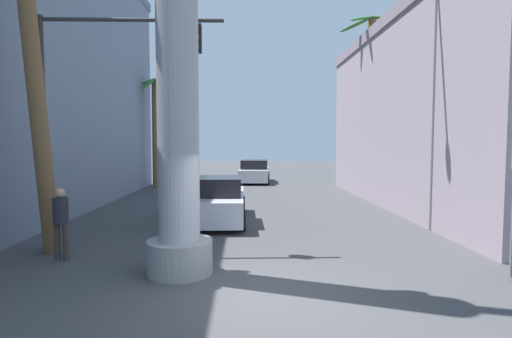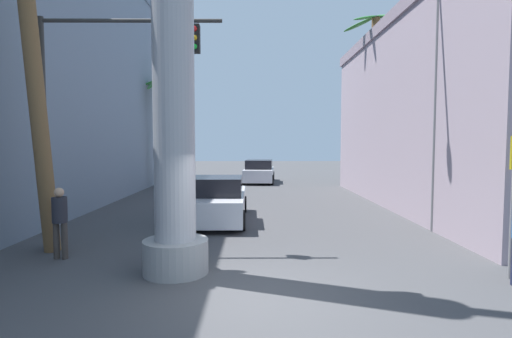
# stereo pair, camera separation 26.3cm
# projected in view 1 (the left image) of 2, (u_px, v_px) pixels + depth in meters

# --- Properties ---
(ground_plane) EXTENTS (86.50, 86.50, 0.00)m
(ground_plane) POSITION_uv_depth(u_px,v_px,m) (253.00, 207.00, 16.91)
(ground_plane) COLOR #424244
(building_right) EXTENTS (8.62, 16.78, 7.96)m
(building_right) POSITION_uv_depth(u_px,v_px,m) (479.00, 113.00, 16.98)
(building_right) COLOR #9E8C99
(building_right) RESTS_ON ground
(neon_sign_pole) EXTENTS (3.02, 1.35, 11.79)m
(neon_sign_pole) POSITION_uv_depth(u_px,v_px,m) (177.00, 14.00, 7.96)
(neon_sign_pole) COLOR #9E9EA3
(neon_sign_pole) RESTS_ON ground
(street_lamp) EXTENTS (2.94, 0.28, 7.72)m
(street_lamp) POSITION_uv_depth(u_px,v_px,m) (421.00, 78.00, 12.06)
(street_lamp) COLOR #59595E
(street_lamp) RESTS_ON ground
(traffic_light_mast) EXTENTS (4.65, 0.32, 5.89)m
(traffic_light_mast) POSITION_uv_depth(u_px,v_px,m) (98.00, 87.00, 10.07)
(traffic_light_mast) COLOR #333333
(traffic_light_mast) RESTS_ON ground
(car_lead) EXTENTS (2.11, 4.66, 1.56)m
(car_lead) POSITION_uv_depth(u_px,v_px,m) (215.00, 201.00, 13.81)
(car_lead) COLOR black
(car_lead) RESTS_ON ground
(car_far) EXTENTS (2.30, 4.82, 1.56)m
(car_far) POSITION_uv_depth(u_px,v_px,m) (255.00, 172.00, 27.54)
(car_far) COLOR black
(car_far) RESTS_ON ground
(palm_tree_mid_right) EXTENTS (3.13, 3.28, 8.82)m
(palm_tree_mid_right) POSITION_uv_depth(u_px,v_px,m) (371.00, 91.00, 19.29)
(palm_tree_mid_right) COLOR brown
(palm_tree_mid_right) RESTS_ON ground
(palm_tree_far_left) EXTENTS (3.27, 3.29, 6.64)m
(palm_tree_far_left) POSITION_uv_depth(u_px,v_px,m) (155.00, 116.00, 24.08)
(palm_tree_far_left) COLOR brown
(palm_tree_far_left) RESTS_ON ground
(palm_tree_near_left) EXTENTS (2.87, 2.85, 8.03)m
(palm_tree_near_left) POSITION_uv_depth(u_px,v_px,m) (34.00, 50.00, 9.41)
(palm_tree_near_left) COLOR brown
(palm_tree_near_left) RESTS_ON ground
(pedestrian_curb_left) EXTENTS (0.37, 0.37, 1.68)m
(pedestrian_curb_left) POSITION_uv_depth(u_px,v_px,m) (61.00, 218.00, 9.18)
(pedestrian_curb_left) COLOR #3F3833
(pedestrian_curb_left) RESTS_ON ground
(pedestrian_far_left) EXTENTS (0.45, 0.45, 1.76)m
(pedestrian_far_left) POSITION_uv_depth(u_px,v_px,m) (165.00, 175.00, 20.94)
(pedestrian_far_left) COLOR black
(pedestrian_far_left) RESTS_ON ground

